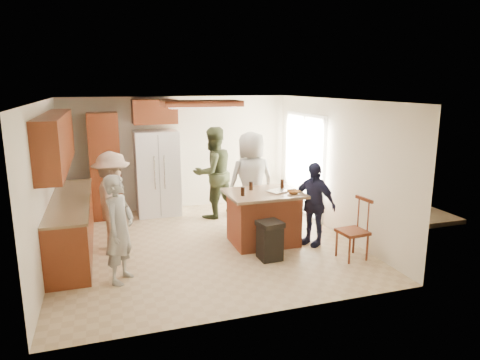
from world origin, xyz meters
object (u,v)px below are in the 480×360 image
object	(u,v)px
refrigerator	(157,173)
trash_bin	(270,240)
person_behind_right	(251,181)
person_behind_left	(213,173)
person_side_right	(313,204)
person_counter	(113,201)
spindle_chair	(354,231)
person_front_left	(120,229)
kitchen_island	(263,217)

from	to	relation	value
refrigerator	trash_bin	distance (m)	3.41
person_behind_right	person_behind_left	bearing A→B (deg)	-66.77
refrigerator	trash_bin	world-z (taller)	refrigerator
person_behind_left	person_side_right	size ratio (longest dim) A/B	1.30
person_behind_left	person_counter	distance (m)	2.41
spindle_chair	refrigerator	bearing A→B (deg)	127.65
person_front_left	person_behind_left	size ratio (longest dim) A/B	0.81
person_side_right	trash_bin	size ratio (longest dim) A/B	2.32
kitchen_island	trash_bin	xyz separation A→B (m)	(-0.16, -0.71, -0.16)
person_side_right	refrigerator	size ratio (longest dim) A/B	0.81
person_front_left	kitchen_island	size ratio (longest dim) A/B	1.21
person_counter	refrigerator	world-z (taller)	refrigerator
person_behind_right	trash_bin	size ratio (longest dim) A/B	3.01
kitchen_island	person_front_left	bearing A→B (deg)	-162.40
person_side_right	kitchen_island	world-z (taller)	person_side_right
person_side_right	person_counter	size ratio (longest dim) A/B	0.87
person_side_right	trash_bin	bearing A→B (deg)	-97.21
person_behind_right	refrigerator	xyz separation A→B (m)	(-1.59, 1.54, -0.05)
refrigerator	person_counter	bearing A→B (deg)	-117.84
person_counter	kitchen_island	world-z (taller)	person_counter
person_behind_right	kitchen_island	distance (m)	0.95
person_counter	spindle_chair	size ratio (longest dim) A/B	1.69
person_front_left	kitchen_island	distance (m)	2.60
person_side_right	person_front_left	bearing A→B (deg)	-111.50
person_behind_left	person_counter	world-z (taller)	person_behind_left
kitchen_island	spindle_chair	bearing A→B (deg)	-43.97
person_front_left	person_behind_right	world-z (taller)	person_behind_right
kitchen_island	spindle_chair	xyz separation A→B (m)	(1.13, -1.09, -0.02)
person_side_right	kitchen_island	distance (m)	0.89
spindle_chair	person_front_left	bearing A→B (deg)	175.08
person_front_left	person_behind_left	world-z (taller)	person_behind_left
person_front_left	trash_bin	bearing A→B (deg)	-58.61
refrigerator	spindle_chair	world-z (taller)	refrigerator
person_counter	kitchen_island	xyz separation A→B (m)	(2.50, -0.52, -0.36)
person_counter	spindle_chair	bearing A→B (deg)	-119.50
person_behind_right	person_front_left	bearing A→B (deg)	27.58
person_side_right	spindle_chair	bearing A→B (deg)	-6.85
person_counter	kitchen_island	bearing A→B (deg)	-107.32
person_front_left	person_side_right	size ratio (longest dim) A/B	1.06
person_front_left	kitchen_island	bearing A→B (deg)	-42.83
person_behind_left	kitchen_island	bearing A→B (deg)	83.90
person_behind_left	trash_bin	bearing A→B (deg)	76.34
kitchen_island	trash_bin	bearing A→B (deg)	-102.75
person_behind_left	refrigerator	world-z (taller)	person_behind_left
person_behind_left	spindle_chair	xyz separation A→B (m)	(1.57, -2.86, -0.50)
person_behind_left	person_counter	xyz separation A→B (m)	(-2.06, -1.25, -0.12)
person_front_left	person_behind_right	distance (m)	2.99
person_behind_right	person_side_right	size ratio (longest dim) A/B	1.29
refrigerator	trash_bin	xyz separation A→B (m)	(1.37, -3.06, -0.58)
person_behind_right	person_side_right	xyz separation A→B (m)	(0.74, -1.13, -0.21)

